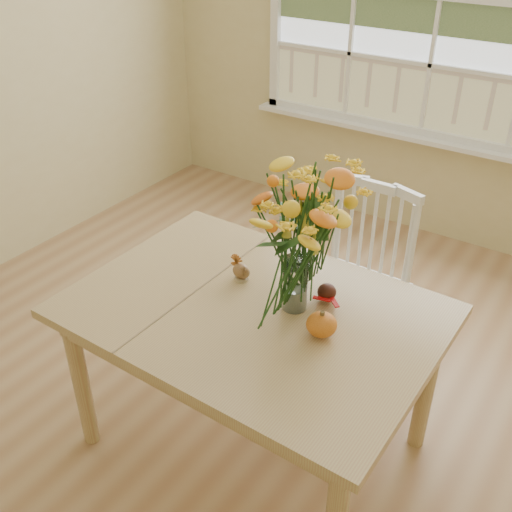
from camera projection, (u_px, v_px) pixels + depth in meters
The scene contains 8 objects.
floor at pixel (222, 424), 2.75m from camera, with size 4.00×4.50×0.01m, color #A67950.
wall_back at pixel (438, 30), 3.61m from camera, with size 4.00×0.02×2.70m, color #D1C186.
dining_table at pixel (253, 326), 2.32m from camera, with size 1.39×1.00×0.74m.
windsor_chair at pixel (361, 272), 2.86m from camera, with size 0.44×0.42×0.94m.
flower_vase at pixel (297, 234), 2.11m from camera, with size 0.45×0.45×0.53m.
pumpkin at pixel (322, 326), 2.11m from camera, with size 0.11×0.11×0.09m, color #C45B17.
turkey_figurine at pixel (241, 271), 2.41m from camera, with size 0.08×0.06×0.10m.
dark_gourd at pixel (327, 293), 2.30m from camera, with size 0.13×0.10×0.07m.
Camera 1 is at (1.20, -1.51, 2.11)m, focal length 42.00 mm.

